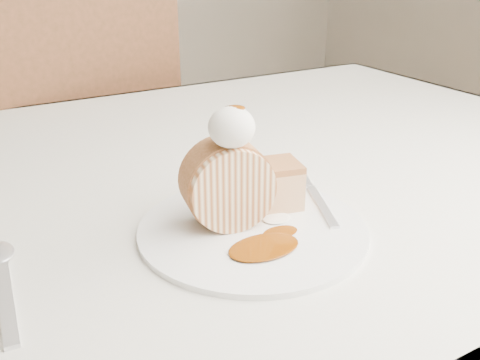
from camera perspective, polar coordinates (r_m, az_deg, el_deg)
table at (r=0.78m, az=-5.70°, el=-4.99°), size 1.40×0.90×0.75m
chair_far at (r=1.37m, az=-17.37°, el=2.50°), size 0.57×0.57×0.99m
plate at (r=0.58m, az=1.35°, el=-5.25°), size 0.30×0.30×0.01m
roulade_slice at (r=0.57m, az=-1.30°, el=-0.49°), size 0.10×0.07×0.09m
cake_chunk at (r=0.62m, az=3.74°, el=-0.76°), size 0.06×0.06×0.05m
whipped_cream at (r=0.53m, az=-0.91°, el=5.65°), size 0.05×0.05×0.04m
caramel_drizzle at (r=0.53m, az=-0.66°, el=8.19°), size 0.02×0.02×0.01m
caramel_pool at (r=0.54m, az=2.56°, el=-7.15°), size 0.09×0.07×0.00m
fork at (r=0.63m, az=8.76°, el=-2.76°), size 0.08×0.14×0.00m
spoon at (r=0.52m, az=-23.66°, el=-11.72°), size 0.04×0.16×0.00m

